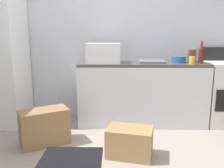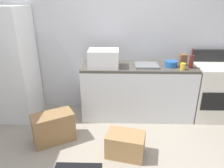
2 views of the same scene
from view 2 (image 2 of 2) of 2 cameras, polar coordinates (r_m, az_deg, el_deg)
ground_plane at (r=2.78m, az=2.01°, el=-20.82°), size 6.00×6.00×0.00m
wall_back at (r=3.62m, az=2.15°, el=12.86°), size 5.00×0.10×2.60m
kitchen_counter at (r=3.55m, az=6.84°, el=-1.87°), size 1.80×0.60×0.90m
refrigerator at (r=3.74m, az=-25.87°, el=4.59°), size 0.68×0.66×1.80m
stove_oven at (r=3.86m, az=25.19°, el=-1.66°), size 0.60×0.61×1.10m
microwave at (r=3.26m, az=-2.30°, el=6.98°), size 0.46×0.34×0.27m
sink_basin at (r=3.36m, az=9.37°, el=5.02°), size 0.36×0.32×0.03m
wine_bottle at (r=3.42m, az=20.73°, el=5.84°), size 0.07×0.07×0.30m
coffee_mug at (r=3.31m, az=18.65°, el=4.53°), size 0.08×0.08×0.10m
knife_block at (r=3.51m, az=18.69°, el=6.21°), size 0.10×0.10×0.18m
mixing_bowl at (r=3.41m, az=15.74°, el=5.30°), size 0.19×0.19×0.09m
cardboard_box_large at (r=2.81m, az=3.66°, el=-16.06°), size 0.53×0.41×0.32m
cardboard_box_medium at (r=3.12m, az=-15.56°, el=-11.30°), size 0.62×0.52×0.43m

